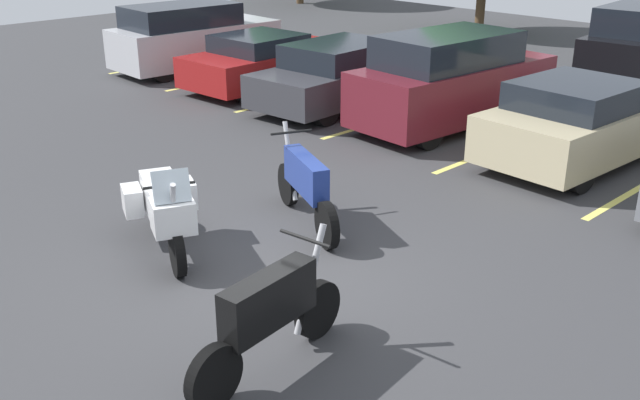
{
  "coord_description": "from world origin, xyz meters",
  "views": [
    {
      "loc": [
        6.14,
        -5.1,
        4.24
      ],
      "look_at": [
        -0.03,
        0.92,
        0.72
      ],
      "focal_mm": 40.98,
      "sensor_mm": 36.0,
      "label": 1
    }
  ],
  "objects_px": {
    "motorcycle_touring": "(165,207)",
    "car_maroon": "(452,81)",
    "motorcycle_third": "(306,185)",
    "car_silver": "(193,37)",
    "car_red": "(268,61)",
    "motorcycle_second": "(270,315)",
    "car_champagne": "(583,122)",
    "car_charcoal": "(345,74)"
  },
  "relations": [
    {
      "from": "motorcycle_second",
      "to": "car_maroon",
      "type": "distance_m",
      "value": 8.97
    },
    {
      "from": "motorcycle_third",
      "to": "car_charcoal",
      "type": "relative_size",
      "value": 0.43
    },
    {
      "from": "car_champagne",
      "to": "motorcycle_touring",
      "type": "bearing_deg",
      "value": -105.39
    },
    {
      "from": "motorcycle_second",
      "to": "car_silver",
      "type": "height_order",
      "value": "car_silver"
    },
    {
      "from": "car_red",
      "to": "car_maroon",
      "type": "height_order",
      "value": "car_maroon"
    },
    {
      "from": "motorcycle_touring",
      "to": "car_maroon",
      "type": "xyz_separation_m",
      "value": [
        -0.94,
        7.38,
        0.31
      ]
    },
    {
      "from": "motorcycle_second",
      "to": "car_champagne",
      "type": "relative_size",
      "value": 0.49
    },
    {
      "from": "motorcycle_touring",
      "to": "car_maroon",
      "type": "relative_size",
      "value": 0.44
    },
    {
      "from": "motorcycle_second",
      "to": "car_charcoal",
      "type": "bearing_deg",
      "value": 129.85
    },
    {
      "from": "motorcycle_touring",
      "to": "car_champagne",
      "type": "distance_m",
      "value": 7.5
    },
    {
      "from": "car_red",
      "to": "car_champagne",
      "type": "bearing_deg",
      "value": 1.84
    },
    {
      "from": "motorcycle_second",
      "to": "car_red",
      "type": "xyz_separation_m",
      "value": [
        -9.04,
        7.69,
        0.05
      ]
    },
    {
      "from": "motorcycle_third",
      "to": "car_charcoal",
      "type": "distance_m",
      "value": 6.68
    },
    {
      "from": "motorcycle_third",
      "to": "car_silver",
      "type": "distance_m",
      "value": 10.89
    },
    {
      "from": "car_silver",
      "to": "car_maroon",
      "type": "height_order",
      "value": "car_maroon"
    },
    {
      "from": "motorcycle_touring",
      "to": "car_silver",
      "type": "bearing_deg",
      "value": 143.08
    },
    {
      "from": "motorcycle_third",
      "to": "car_champagne",
      "type": "xyz_separation_m",
      "value": [
        1.38,
        5.32,
        0.14
      ]
    },
    {
      "from": "car_maroon",
      "to": "car_champagne",
      "type": "bearing_deg",
      "value": -3.08
    },
    {
      "from": "car_silver",
      "to": "car_maroon",
      "type": "bearing_deg",
      "value": 3.87
    },
    {
      "from": "car_red",
      "to": "motorcycle_second",
      "type": "bearing_deg",
      "value": -40.37
    },
    {
      "from": "car_red",
      "to": "car_maroon",
      "type": "bearing_deg",
      "value": 4.6
    },
    {
      "from": "car_charcoal",
      "to": "car_red",
      "type": "bearing_deg",
      "value": -177.31
    },
    {
      "from": "motorcycle_second",
      "to": "car_champagne",
      "type": "bearing_deg",
      "value": 96.56
    },
    {
      "from": "motorcycle_touring",
      "to": "motorcycle_second",
      "type": "height_order",
      "value": "motorcycle_touring"
    },
    {
      "from": "motorcycle_third",
      "to": "motorcycle_second",
      "type": "bearing_deg",
      "value": -48.8
    },
    {
      "from": "car_maroon",
      "to": "car_charcoal",
      "type": "bearing_deg",
      "value": -173.61
    },
    {
      "from": "motorcycle_second",
      "to": "car_charcoal",
      "type": "height_order",
      "value": "car_charcoal"
    },
    {
      "from": "motorcycle_third",
      "to": "car_maroon",
      "type": "bearing_deg",
      "value": 105.74
    },
    {
      "from": "motorcycle_third",
      "to": "car_silver",
      "type": "xyz_separation_m",
      "value": [
        -9.7,
        4.93,
        0.29
      ]
    },
    {
      "from": "car_silver",
      "to": "car_charcoal",
      "type": "distance_m",
      "value": 5.49
    },
    {
      "from": "motorcycle_touring",
      "to": "car_charcoal",
      "type": "xyz_separation_m",
      "value": [
        -3.61,
        7.09,
        0.07
      ]
    },
    {
      "from": "motorcycle_third",
      "to": "motorcycle_touring",
      "type": "bearing_deg",
      "value": -107.72
    },
    {
      "from": "car_silver",
      "to": "car_maroon",
      "type": "xyz_separation_m",
      "value": [
        8.16,
        0.55,
        0.06
      ]
    },
    {
      "from": "motorcycle_touring",
      "to": "car_red",
      "type": "xyz_separation_m",
      "value": [
        -6.14,
        6.97,
        0.01
      ]
    },
    {
      "from": "car_silver",
      "to": "car_charcoal",
      "type": "xyz_separation_m",
      "value": [
        5.48,
        0.25,
        -0.18
      ]
    },
    {
      "from": "motorcycle_second",
      "to": "motorcycle_third",
      "type": "bearing_deg",
      "value": 131.2
    },
    {
      "from": "motorcycle_touring",
      "to": "motorcycle_second",
      "type": "distance_m",
      "value": 2.99
    },
    {
      "from": "car_silver",
      "to": "car_champagne",
      "type": "distance_m",
      "value": 11.09
    },
    {
      "from": "motorcycle_touring",
      "to": "motorcycle_third",
      "type": "xyz_separation_m",
      "value": [
        0.61,
        1.9,
        -0.05
      ]
    },
    {
      "from": "motorcycle_third",
      "to": "car_maroon",
      "type": "relative_size",
      "value": 0.46
    },
    {
      "from": "car_red",
      "to": "car_maroon",
      "type": "xyz_separation_m",
      "value": [
        5.2,
        0.42,
        0.3
      ]
    },
    {
      "from": "motorcycle_third",
      "to": "car_silver",
      "type": "relative_size",
      "value": 0.46
    }
  ]
}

